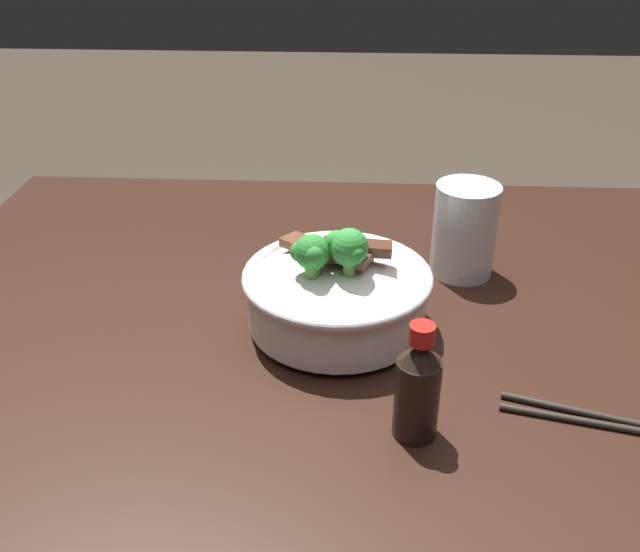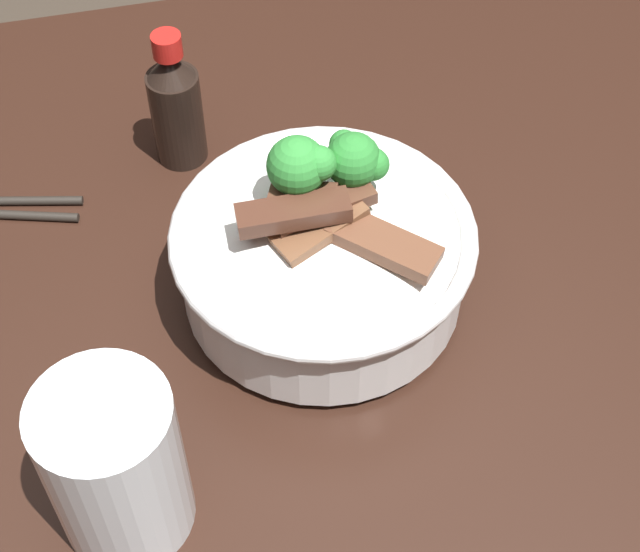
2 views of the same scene
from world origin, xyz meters
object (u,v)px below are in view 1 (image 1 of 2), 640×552
Objects in this scene: soy_sauce_bottle at (418,388)px; rice_bowl at (337,289)px; chopsticks_pair at (622,424)px; drinking_glass at (464,235)px.

rice_bowl is at bearing -65.54° from soy_sauce_bottle.
rice_bowl reaches higher than soy_sauce_bottle.
drinking_glass is at bearing -68.30° from chopsticks_pair.
rice_bowl is 0.21m from drinking_glass.
drinking_glass is 0.32m from soy_sauce_bottle.
rice_bowl reaches higher than drinking_glass.
chopsticks_pair is at bearing 111.70° from drinking_glass.
rice_bowl is 0.19m from soy_sauce_bottle.
rice_bowl reaches higher than chopsticks_pair.
chopsticks_pair is at bearing 150.64° from rice_bowl.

